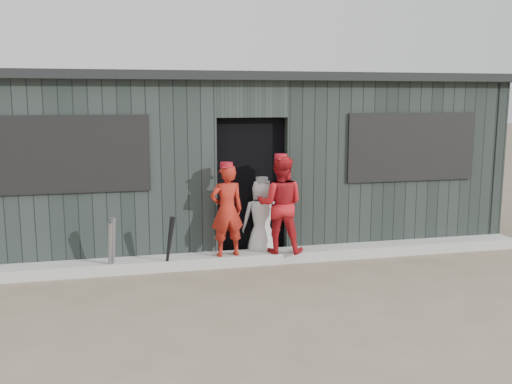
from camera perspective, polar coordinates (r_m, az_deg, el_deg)
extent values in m
plane|color=brown|center=(6.33, 3.82, -11.60)|extent=(80.00, 80.00, 0.00)
cube|color=#A6A6A0|center=(7.97, -0.03, -6.55)|extent=(8.00, 0.36, 0.15)
cone|color=gray|center=(7.53, -14.38, -5.53)|extent=(0.12, 0.23, 0.73)
cone|color=gray|center=(7.53, -14.09, -5.28)|extent=(0.12, 0.26, 0.79)
cone|color=black|center=(7.51, -8.67, -5.23)|extent=(0.18, 0.27, 0.77)
imported|color=maroon|center=(7.65, -2.94, -1.84)|extent=(0.49, 0.35, 1.25)
imported|color=#AE151B|center=(7.82, 2.46, -1.25)|extent=(0.79, 0.70, 1.34)
imported|color=silver|center=(8.10, 0.58, -2.69)|extent=(0.60, 0.44, 1.14)
cube|color=black|center=(9.37, -2.39, 2.85)|extent=(7.60, 2.70, 2.20)
cube|color=#272F2D|center=(7.82, -16.79, 1.54)|extent=(3.50, 0.20, 2.50)
cube|color=#252C29|center=(8.77, 14.00, 2.47)|extent=(3.50, 0.20, 2.50)
cube|color=#2B3430|center=(7.94, -0.50, 9.28)|extent=(1.00, 0.20, 0.50)
cube|color=#262D2B|center=(10.80, 18.43, 3.51)|extent=(0.20, 3.00, 2.50)
cube|color=#2A3230|center=(10.74, -3.80, 3.94)|extent=(8.00, 0.20, 2.50)
cube|color=black|center=(9.31, -2.44, 11.19)|extent=(8.30, 3.30, 0.12)
cube|color=black|center=(7.68, -18.06, 3.59)|extent=(2.00, 0.04, 1.00)
cube|color=black|center=(8.71, 15.32, 4.35)|extent=(2.00, 0.04, 1.00)
cube|color=black|center=(8.46, -3.39, 3.17)|extent=(0.21, 0.21, 0.90)
cube|color=black|center=(8.44, -0.83, 2.83)|extent=(0.25, 0.22, 0.85)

